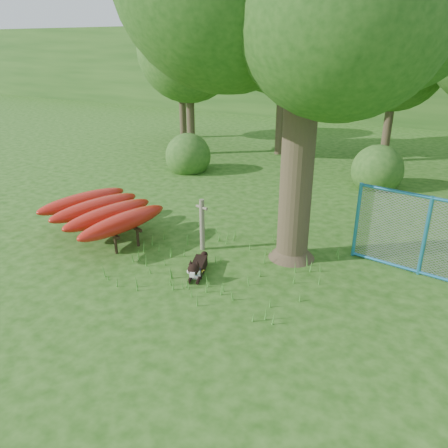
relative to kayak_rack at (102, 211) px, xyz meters
The scene contains 13 objects.
ground 3.58m from the kayak_rack, 17.06° to the right, with size 80.00×80.00×0.00m, color #1D490E.
wooden_post 2.77m from the kayak_rack, 12.37° to the left, with size 0.36×0.15×1.30m.
kayak_rack is the anchor object (origin of this frame).
husky_dog 3.40m from the kayak_rack, 10.01° to the right, with size 0.59×1.13×0.52m.
fence_section 7.78m from the kayak_rack, 13.90° to the left, with size 3.10×0.53×3.04m.
wildflower_clump 3.58m from the kayak_rack, 10.71° to the right, with size 0.10×0.08×0.21m.
bg_tree_a 10.23m from the kayak_rack, 109.31° to the left, with size 4.40×4.40×6.70m.
bg_tree_b 12.02m from the kayak_rack, 88.13° to the left, with size 5.20×5.20×8.22m.
bg_tree_c 13.36m from the kayak_rack, 67.91° to the left, with size 4.00×4.00×6.12m.
bg_tree_f 13.57m from the kayak_rack, 115.24° to the left, with size 3.60×3.60×5.55m.
shrub_left 6.71m from the kayak_rack, 104.25° to the left, with size 1.80×1.80×1.80m, color #29551B.
shrub_mid 9.63m from the kayak_rack, 56.09° to the left, with size 1.80×1.80×1.80m, color #29551B.
wooded_hillside 27.27m from the kayak_rack, 82.90° to the left, with size 80.00×12.00×6.00m, color #29551B.
Camera 1 is at (4.63, -6.64, 4.73)m, focal length 35.00 mm.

